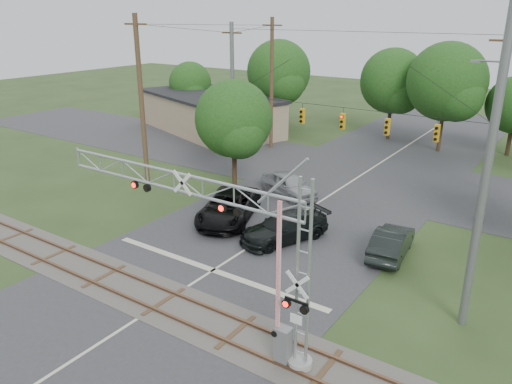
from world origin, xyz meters
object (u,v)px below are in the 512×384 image
Objects in this scene: traffic_signal_span at (356,114)px; pickup_black at (229,207)px; crossing_gantry at (220,231)px; car_dark at (284,227)px; sedan_silver at (289,185)px; commercial_building at (210,113)px; streetlight at (496,120)px.

pickup_black is at bearing -115.26° from traffic_signal_span.
crossing_gantry is 2.26× the size of car_dark.
sedan_silver is 21.61m from commercial_building.
crossing_gantry is 0.64× the size of commercial_building.
crossing_gantry is at bearing -51.41° from car_dark.
traffic_signal_span reaches higher than commercial_building.
crossing_gantry is 18.58m from traffic_signal_span.
commercial_building reaches higher than car_dark.
crossing_gantry is 1.30× the size of streetlight.
traffic_signal_span reaches higher than pickup_black.
crossing_gantry is 0.63× the size of traffic_signal_span.
pickup_black is at bearing -28.44° from commercial_building.
sedan_silver is 0.25× the size of commercial_building.
streetlight is (12.03, 14.68, 4.31)m from pickup_black.
streetlight is (11.14, 8.90, 4.37)m from sedan_silver.
sedan_silver is at bearing -16.34° from commercial_building.
streetlight reaches higher than car_dark.
sedan_silver is (-5.98, 15.26, -3.75)m from crossing_gantry.
commercial_building is at bearing 155.18° from traffic_signal_span.
commercial_building is (-20.75, 9.59, -3.66)m from traffic_signal_span.
sedan_silver is at bearing -136.75° from traffic_signal_span.
crossing_gantry reaches higher than commercial_building.
commercial_building reaches higher than pickup_black.
sedan_silver is (0.89, 5.78, -0.05)m from pickup_black.
commercial_building is (-20.91, 19.04, 1.21)m from car_dark.
crossing_gantry is 36.56m from commercial_building.
pickup_black reaches higher than car_dark.
car_dark is at bearing -89.04° from traffic_signal_span.
traffic_signal_span reaches higher than crossing_gantry.
pickup_black is 1.31× the size of sedan_silver.
traffic_signal_span is 10.92m from pickup_black.
pickup_black is 4.39m from car_dark.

